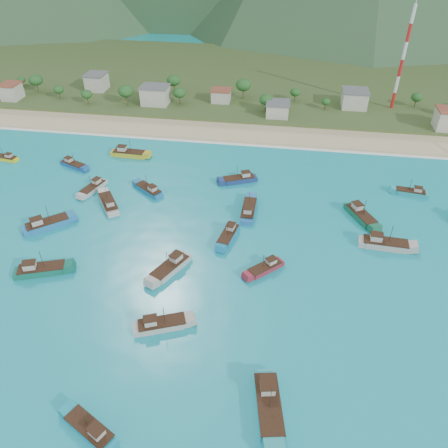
# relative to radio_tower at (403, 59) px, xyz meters

# --- Properties ---
(ground) EXTENTS (600.00, 600.00, 0.00)m
(ground) POSITION_rel_radio_tower_xyz_m (-60.82, -108.00, -20.50)
(ground) COLOR #0D8196
(ground) RESTS_ON ground
(beach) EXTENTS (400.00, 18.00, 1.20)m
(beach) POSITION_rel_radio_tower_xyz_m (-60.82, -29.00, -20.50)
(beach) COLOR beige
(beach) RESTS_ON ground
(land) EXTENTS (400.00, 110.00, 2.40)m
(land) POSITION_rel_radio_tower_xyz_m (-60.82, 32.00, -20.50)
(land) COLOR #385123
(land) RESTS_ON ground
(surf_line) EXTENTS (400.00, 2.50, 0.08)m
(surf_line) POSITION_rel_radio_tower_xyz_m (-60.82, -38.50, -20.50)
(surf_line) COLOR white
(surf_line) RESTS_ON ground
(village) EXTENTS (215.10, 28.34, 6.90)m
(village) POSITION_rel_radio_tower_xyz_m (-48.15, -7.33, -15.85)
(village) COLOR beige
(village) RESTS_ON ground
(vegetation) EXTENTS (277.36, 25.83, 8.55)m
(vegetation) POSITION_rel_radio_tower_xyz_m (-68.04, -5.08, -15.30)
(vegetation) COLOR #235623
(vegetation) RESTS_ON ground
(radio_tower) EXTENTS (1.20, 1.20, 37.79)m
(radio_tower) POSITION_rel_radio_tower_xyz_m (0.00, 0.00, 0.00)
(radio_tower) COLOR red
(radio_tower) RESTS_ON ground
(boat_3) EXTENTS (8.47, 8.23, 5.39)m
(boat_3) POSITION_rel_radio_tower_xyz_m (-42.60, -102.20, -19.91)
(boat_3) COLOR maroon
(boat_3) RESTS_ON ground
(boat_4) EXTENTS (10.81, 6.72, 6.15)m
(boat_4) POSITION_rel_radio_tower_xyz_m (-61.66, -122.06, -19.77)
(boat_4) COLOR #B2AAA0
(boat_4) RESTS_ON ground
(boat_5) EXTENTS (5.56, 9.99, 5.66)m
(boat_5) POSITION_rel_radio_tower_xyz_m (-94.96, -75.14, -19.86)
(boat_5) COLOR beige
(boat_5) RESTS_ON ground
(boat_6) EXTENTS (11.76, 6.93, 6.67)m
(boat_6) POSITION_rel_radio_tower_xyz_m (-92.75, -110.83, -19.68)
(boat_6) COLOR #0F624E
(boat_6) RESTS_ON ground
(boat_7) EXTENTS (9.60, 6.22, 5.48)m
(boat_7) POSITION_rel_radio_tower_xyz_m (-106.85, -62.72, -19.89)
(boat_7) COLOR #1D529C
(boat_7) RESTS_ON ground
(boat_10) EXTENTS (9.67, 8.24, 5.84)m
(boat_10) POSITION_rel_radio_tower_xyz_m (-78.54, -73.96, -19.83)
(boat_10) COLOR #196DA0
(boat_10) RESTS_ON ground
(boat_13) EXTENTS (12.00, 4.20, 6.98)m
(boat_13) POSITION_rel_radio_tower_xyz_m (-14.68, -89.36, -19.62)
(boat_13) COLOR #B6ABA5
(boat_13) RESTS_ON ground
(boat_14) EXTENTS (9.20, 3.84, 5.27)m
(boat_14) POSITION_rel_radio_tower_xyz_m (-3.65, -63.42, -19.93)
(boat_14) COLOR teal
(boat_14) RESTS_ON ground
(boat_15) EXTENTS (8.27, 11.43, 6.62)m
(boat_15) POSITION_rel_radio_tower_xyz_m (-19.16, -77.76, -19.69)
(boat_15) COLOR #176545
(boat_15) RESTS_ON ground
(boat_18) EXTENTS (10.07, 7.10, 5.81)m
(boat_18) POSITION_rel_radio_tower_xyz_m (-66.95, -144.39, -19.83)
(boat_18) COLOR teal
(boat_18) RESTS_ON ground
(boat_19) EXTENTS (6.06, 13.17, 7.50)m
(boat_19) POSITION_rel_radio_tower_xyz_m (-39.46, -136.04, -19.53)
(boat_19) COLOR teal
(boat_19) RESTS_ON ground
(boat_21) EXTENTS (8.04, 11.43, 6.60)m
(boat_21) POSITION_rel_radio_tower_xyz_m (-63.94, -105.54, -19.69)
(boat_21) COLOR #B5ADA4
(boat_21) RESTS_ON ground
(boat_22) EXTENTS (3.39, 11.20, 6.60)m
(boat_22) POSITION_rel_radio_tower_xyz_m (-48.86, -80.02, -19.69)
(boat_22) COLOR #246CAE
(boat_22) RESTS_ON ground
(boat_23) EXTENTS (10.66, 6.90, 6.08)m
(boat_23) POSITION_rel_radio_tower_xyz_m (-53.34, -63.86, -19.78)
(boat_23) COLOR navy
(boat_23) RESTS_ON ground
(boat_24) EXTENTS (11.13, 10.17, 6.89)m
(boat_24) POSITION_rel_radio_tower_xyz_m (-99.66, -94.38, -19.64)
(boat_24) COLOR #2070AE
(boat_24) RESTS_ON ground
(boat_25) EXTENTS (11.54, 3.83, 6.75)m
(boat_25) POSITION_rel_radio_tower_xyz_m (-91.75, -53.05, -19.66)
(boat_25) COLOR gold
(boat_25) RESTS_ON ground
(boat_27) EXTENTS (4.80, 10.26, 5.84)m
(boat_27) POSITION_rel_radio_tower_xyz_m (-52.70, -91.56, -19.83)
(boat_27) COLOR #137BB0
(boat_27) RESTS_ON ground
(boat_29) EXTENTS (8.69, 3.74, 4.97)m
(boat_29) POSITION_rel_radio_tower_xyz_m (-130.64, -61.78, -19.99)
(boat_29) COLOR yellow
(boat_29) RESTS_ON ground
(boat_30) EXTENTS (8.88, 10.94, 6.51)m
(boat_30) POSITION_rel_radio_tower_xyz_m (-87.40, -82.70, -19.71)
(boat_30) COLOR beige
(boat_30) RESTS_ON ground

